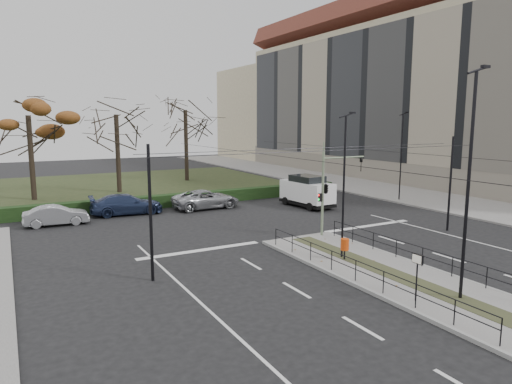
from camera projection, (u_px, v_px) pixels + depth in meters
ground at (352, 261)px, 22.91m from camera, size 140.00×140.00×0.00m
median_island at (388, 274)px, 20.74m from camera, size 4.40×15.00×0.14m
sidewalk_east at (346, 183)px, 50.52m from camera, size 8.00×90.00×0.14m
park at (105, 187)px, 47.73m from camera, size 38.00×26.00×0.10m
hedge at (137, 203)px, 36.06m from camera, size 38.00×1.00×1.00m
apartment_block at (402, 92)px, 55.37m from camera, size 13.09×52.10×21.64m
median_railing at (391, 255)px, 20.51m from camera, size 4.14×13.24×0.92m
catenary at (333, 189)px, 23.78m from camera, size 20.00×34.00×6.00m
traffic_light at (327, 187)px, 27.18m from camera, size 3.41×1.92×5.01m
litter_bin at (345, 245)px, 22.52m from camera, size 0.41×0.41×1.06m
info_panel at (417, 264)px, 17.27m from camera, size 0.10×0.48×1.84m
streetlamp_median_near at (469, 184)px, 17.04m from camera, size 0.74×0.15×8.83m
streetlamp_median_far at (344, 185)px, 22.52m from camera, size 0.61×0.12×7.25m
streetlamp_sidewalk at (401, 156)px, 39.34m from camera, size 0.63×0.13×7.56m
parked_car_second at (56, 215)px, 30.57m from camera, size 4.18×1.65×1.35m
parked_car_third at (126, 204)px, 34.14m from camera, size 5.45×2.59×1.53m
parked_car_fourth at (206, 199)px, 36.49m from camera, size 5.40×2.55×1.49m
white_van at (307, 191)px, 37.13m from camera, size 2.53×5.03×2.56m
rust_tree at (28, 115)px, 38.91m from camera, size 7.49×7.49×9.62m
bare_tree_center at (185, 115)px, 51.85m from camera, size 7.40×7.40×10.70m
bare_tree_near at (116, 120)px, 43.30m from camera, size 6.30×6.30×9.88m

